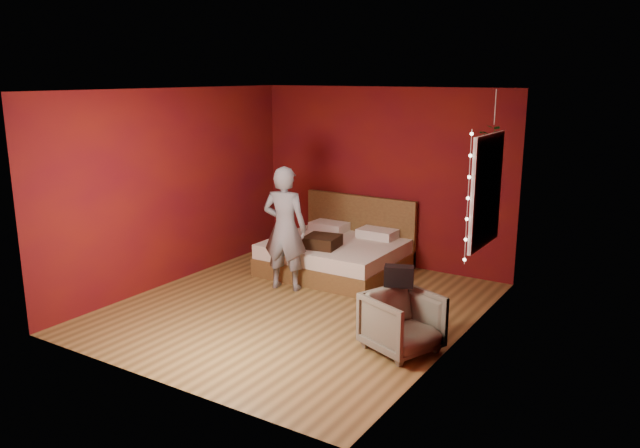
% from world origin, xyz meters
% --- Properties ---
extents(floor, '(4.50, 4.50, 0.00)m').
position_xyz_m(floor, '(0.00, 0.00, 0.00)').
color(floor, olive).
rests_on(floor, ground).
extents(room_walls, '(4.04, 4.54, 2.62)m').
position_xyz_m(room_walls, '(0.00, 0.00, 1.68)').
color(room_walls, '#64140A').
rests_on(room_walls, ground).
extents(window, '(0.05, 0.97, 1.27)m').
position_xyz_m(window, '(1.97, 0.90, 1.50)').
color(window, white).
rests_on(window, room_walls).
extents(fairy_lights, '(0.04, 0.04, 1.45)m').
position_xyz_m(fairy_lights, '(1.94, 0.37, 1.50)').
color(fairy_lights, silver).
rests_on(fairy_lights, room_walls).
extents(bed, '(1.82, 1.55, 1.00)m').
position_xyz_m(bed, '(-0.32, 1.51, 0.26)').
color(bed, brown).
rests_on(bed, ground).
extents(person, '(0.67, 0.51, 1.64)m').
position_xyz_m(person, '(-0.52, 0.50, 0.82)').
color(person, slate).
rests_on(person, ground).
extents(armchair, '(0.88, 0.87, 0.62)m').
position_xyz_m(armchair, '(1.60, -0.44, 0.31)').
color(armchair, '#666251').
rests_on(armchair, ground).
extents(handbag, '(0.34, 0.25, 0.22)m').
position_xyz_m(handbag, '(1.46, -0.25, 0.73)').
color(handbag, black).
rests_on(handbag, armchair).
extents(throw_pillow, '(0.51, 0.51, 0.16)m').
position_xyz_m(throw_pillow, '(-0.33, 1.09, 0.53)').
color(throw_pillow, black).
rests_on(throw_pillow, bed).
extents(hanging_plant, '(0.36, 0.33, 0.77)m').
position_xyz_m(hanging_plant, '(1.81, 1.54, 2.01)').
color(hanging_plant, silver).
rests_on(hanging_plant, room_walls).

